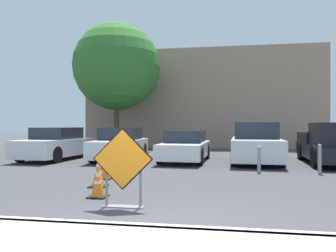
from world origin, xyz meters
TOP-DOWN VIEW (x-y plane):
  - ground_plane at (0.00, 10.00)m, footprint 96.00×96.00m
  - curb_lip at (0.00, 0.00)m, footprint 25.84×0.20m
  - road_closed_sign at (-0.86, 1.41)m, footprint 1.15×0.20m
  - traffic_cone_nearest at (-1.64, 2.17)m, footprint 0.39×0.39m
  - traffic_cone_second at (-2.07, 3.29)m, footprint 0.42×0.42m
  - traffic_cone_third at (-2.37, 4.51)m, footprint 0.46×0.46m
  - traffic_cone_fourth at (-2.75, 5.72)m, footprint 0.52×0.52m
  - parked_car_nearest at (-6.40, 9.26)m, footprint 2.03×4.37m
  - parked_car_second at (-3.49, 9.54)m, footprint 1.95×4.40m
  - parked_car_third at (-0.58, 9.45)m, footprint 1.96×4.33m
  - parked_car_fourth at (2.32, 9.43)m, footprint 2.13×4.69m
  - pickup_truck at (5.21, 9.08)m, footprint 2.24×5.13m
  - bollard_nearest at (2.14, 6.50)m, footprint 0.12×0.12m
  - bollard_second at (3.98, 6.50)m, footprint 0.12×0.12m
  - building_facade_backdrop at (-0.46, 20.03)m, footprint 16.30×5.00m
  - street_tree_behind_lot at (-5.46, 14.99)m, footprint 5.36×5.36m

SIDE VIEW (x-z plane):
  - ground_plane at x=0.00m, z-range 0.00..0.00m
  - curb_lip at x=0.00m, z-range 0.00..0.14m
  - traffic_cone_nearest at x=-1.64m, z-range -0.01..0.63m
  - traffic_cone_fourth at x=-2.75m, z-range -0.01..0.66m
  - traffic_cone_second at x=-2.07m, z-range -0.01..0.71m
  - traffic_cone_third at x=-2.37m, z-range -0.01..0.77m
  - bollard_nearest at x=2.14m, z-range 0.03..0.89m
  - bollard_second at x=3.98m, z-range 0.03..0.97m
  - parked_car_third at x=-0.58m, z-range -0.03..1.28m
  - parked_car_second at x=-3.49m, z-range -0.05..1.39m
  - parked_car_nearest at x=-6.40m, z-range -0.04..1.40m
  - pickup_truck at x=5.21m, z-range -0.07..1.55m
  - parked_car_fourth at x=2.32m, z-range -0.07..1.58m
  - road_closed_sign at x=-0.86m, z-range 0.05..1.53m
  - building_facade_backdrop at x=-0.46m, z-range 0.00..6.78m
  - street_tree_behind_lot at x=-5.46m, z-range 1.23..9.07m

